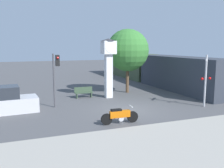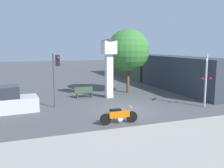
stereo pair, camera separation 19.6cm
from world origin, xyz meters
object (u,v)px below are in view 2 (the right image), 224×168
object	(u,v)px
traffic_light	(56,70)
bench	(84,92)
motorcycle	(119,116)
street_tree	(128,50)
parked_car	(4,102)
freight_train	(151,68)
clock_tower	(109,59)
railroad_crossing_signal	(206,79)

from	to	relation	value
traffic_light	bench	distance (m)	4.38
motorcycle	street_tree	world-z (taller)	street_tree
traffic_light	parked_car	size ratio (longest dim) A/B	0.91
motorcycle	freight_train	xyz separation A→B (m)	(9.99, 14.06, 1.22)
bench	motorcycle	bearing A→B (deg)	-89.48
motorcycle	parked_car	xyz separation A→B (m)	(-6.31, 4.99, 0.27)
traffic_light	parked_car	xyz separation A→B (m)	(-3.53, -0.30, -1.96)
street_tree	freight_train	bearing A→B (deg)	43.93
bench	parked_car	bearing A→B (deg)	-154.89
freight_train	motorcycle	bearing A→B (deg)	-125.40
freight_train	street_tree	size ratio (longest dim) A/B	4.07
clock_tower	railroad_crossing_signal	size ratio (longest dim) A/B	1.33
freight_train	parked_car	distance (m)	18.68
traffic_light	street_tree	world-z (taller)	street_tree
clock_tower	street_tree	distance (m)	3.01
railroad_crossing_signal	traffic_light	bearing A→B (deg)	159.91
clock_tower	parked_car	xyz separation A→B (m)	(-8.29, -2.21, -2.61)
street_tree	bench	distance (m)	5.82
street_tree	parked_car	world-z (taller)	street_tree
motorcycle	freight_train	world-z (taller)	freight_train
railroad_crossing_signal	bench	xyz separation A→B (m)	(-7.53, 6.37, -1.60)
railroad_crossing_signal	parked_car	world-z (taller)	railroad_crossing_signal
motorcycle	traffic_light	distance (m)	6.38
bench	clock_tower	bearing A→B (deg)	-19.23
clock_tower	freight_train	distance (m)	10.68
motorcycle	railroad_crossing_signal	size ratio (longest dim) A/B	0.59
traffic_light	parked_car	distance (m)	4.04
traffic_light	clock_tower	bearing A→B (deg)	21.85
clock_tower	railroad_crossing_signal	xyz separation A→B (m)	(5.49, -5.66, -1.27)
clock_tower	traffic_light	xyz separation A→B (m)	(-4.76, -1.91, -0.65)
railroad_crossing_signal	street_tree	size ratio (longest dim) A/B	0.63
freight_train	traffic_light	size ratio (longest dim) A/B	6.26
street_tree	motorcycle	bearing A→B (deg)	-117.08
bench	parked_car	world-z (taller)	parked_car
traffic_light	street_tree	bearing A→B (deg)	25.43
motorcycle	parked_car	world-z (taller)	parked_car
railroad_crossing_signal	parked_car	size ratio (longest dim) A/B	0.89
motorcycle	street_tree	bearing A→B (deg)	65.39
clock_tower	bench	xyz separation A→B (m)	(-2.05, 0.71, -2.87)
freight_train	railroad_crossing_signal	distance (m)	12.77
freight_train	parked_car	world-z (taller)	freight_train
freight_train	bench	xyz separation A→B (m)	(-10.06, -6.14, -1.21)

